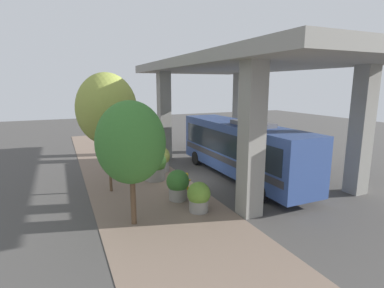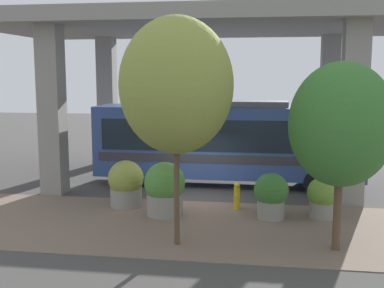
{
  "view_description": "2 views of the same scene",
  "coord_description": "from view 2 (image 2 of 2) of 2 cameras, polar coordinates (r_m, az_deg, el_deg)",
  "views": [
    {
      "loc": [
        -7.13,
        -16.59,
        5.84
      ],
      "look_at": [
        -0.23,
        -1.14,
        2.5
      ],
      "focal_mm": 28.0,
      "sensor_mm": 36.0,
      "label": 1
    },
    {
      "loc": [
        -17.95,
        -2.62,
        4.9
      ],
      "look_at": [
        -0.91,
        -0.07,
        2.4
      ],
      "focal_mm": 45.0,
      "sensor_mm": 36.0,
      "label": 2
    }
  ],
  "objects": [
    {
      "name": "street_tree_far",
      "position": [
        13.64,
        17.27,
        2.19
      ],
      "size": [
        2.84,
        2.84,
        5.26
      ],
      "color": "brown",
      "rests_on": "ground"
    },
    {
      "name": "fire_hydrant",
      "position": [
        17.7,
        5.34,
        -6.13
      ],
      "size": [
        0.47,
        0.23,
        1.01
      ],
      "color": "gold",
      "rests_on": "ground"
    },
    {
      "name": "planter_extra",
      "position": [
        18.12,
        -7.83,
        -4.68
      ],
      "size": [
        1.33,
        1.33,
        1.74
      ],
      "color": "gray",
      "rests_on": "ground"
    },
    {
      "name": "planter_front",
      "position": [
        16.85,
        -3.23,
        -5.33
      ],
      "size": [
        1.44,
        1.44,
        1.89
      ],
      "color": "gray",
      "rests_on": "ground"
    },
    {
      "name": "street_tree_near",
      "position": [
        13.4,
        -1.88,
        6.93
      ],
      "size": [
        3.18,
        3.18,
        6.5
      ],
      "color": "brown",
      "rests_on": "ground"
    },
    {
      "name": "overpass",
      "position": [
        22.17,
        1.76,
        12.51
      ],
      "size": [
        9.4,
        19.79,
        7.46
      ],
      "color": "gray",
      "rests_on": "ground"
    },
    {
      "name": "bus",
      "position": [
        21.36,
        4.2,
        0.51
      ],
      "size": [
        2.64,
        11.6,
        3.74
      ],
      "color": "#334C8C",
      "rests_on": "ground"
    },
    {
      "name": "ground_plane",
      "position": [
        18.79,
        0.22,
        -6.85
      ],
      "size": [
        80.0,
        80.0,
        0.0
      ],
      "primitive_type": "plane",
      "color": "#474442",
      "rests_on": "ground"
    },
    {
      "name": "planter_back",
      "position": [
        17.13,
        15.27,
        -6.12
      ],
      "size": [
        1.1,
        1.1,
        1.44
      ],
      "color": "gray",
      "rests_on": "ground"
    },
    {
      "name": "sidewalk_strip",
      "position": [
        15.94,
        -1.36,
        -9.59
      ],
      "size": [
        6.0,
        40.0,
        0.02
      ],
      "color": "#7A6656",
      "rests_on": "ground"
    },
    {
      "name": "planter_middle",
      "position": [
        16.64,
        9.37,
        -6.0
      ],
      "size": [
        1.18,
        1.18,
        1.6
      ],
      "color": "gray",
      "rests_on": "ground"
    }
  ]
}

